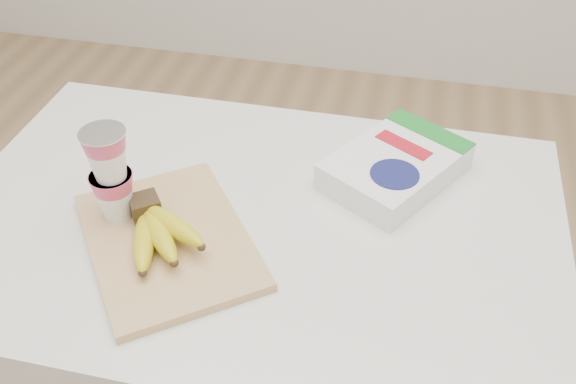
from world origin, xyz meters
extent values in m
cube|color=white|center=(0.00, 0.00, 0.40)|extent=(1.07, 0.71, 0.80)
cube|color=tan|center=(-0.12, -0.09, 0.81)|extent=(0.40, 0.42, 0.02)
cube|color=#382816|center=(-0.17, -0.05, 0.84)|extent=(0.06, 0.06, 0.03)
ellipsoid|color=gold|center=(-0.14, -0.13, 0.84)|extent=(0.09, 0.16, 0.05)
sphere|color=#382816|center=(-0.12, -0.19, 0.84)|extent=(0.01, 0.01, 0.01)
ellipsoid|color=gold|center=(-0.12, -0.11, 0.84)|extent=(0.12, 0.14, 0.05)
sphere|color=#382816|center=(-0.08, -0.17, 0.84)|extent=(0.01, 0.01, 0.01)
ellipsoid|color=gold|center=(-0.10, -0.09, 0.85)|extent=(0.15, 0.11, 0.05)
sphere|color=#382816|center=(-0.04, -0.13, 0.85)|extent=(0.01, 0.01, 0.01)
cylinder|color=silver|center=(-0.21, -0.06, 0.99)|extent=(0.07, 0.07, 0.00)
cube|color=white|center=(0.23, 0.17, 0.83)|extent=(0.28, 0.31, 0.05)
cube|color=#1B7C26|center=(0.28, 0.26, 0.86)|extent=(0.17, 0.13, 0.00)
cylinder|color=#161A53|center=(0.23, 0.11, 0.86)|extent=(0.12, 0.12, 0.00)
cube|color=#B31422|center=(0.24, 0.20, 0.86)|extent=(0.11, 0.08, 0.00)
camera|label=1|loc=(0.25, -0.79, 1.55)|focal=40.00mm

